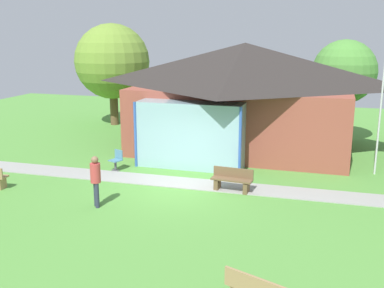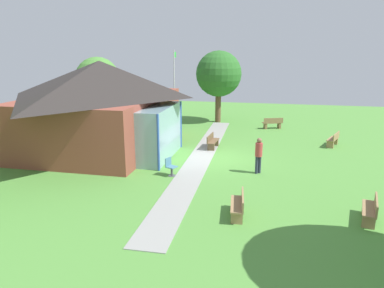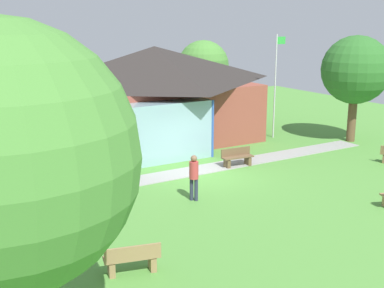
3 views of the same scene
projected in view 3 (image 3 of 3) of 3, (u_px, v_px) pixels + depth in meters
ground_plane at (207, 175)px, 21.71m from camera, size 44.00×44.00×0.00m
pavilion at (155, 93)px, 27.38m from camera, size 11.04×8.76×5.16m
footpath at (197, 170)px, 22.39m from camera, size 19.55×1.61×0.03m
flagpole at (276, 82)px, 27.94m from camera, size 0.64×0.08×5.78m
bench_front_left at (132, 259)px, 13.25m from camera, size 1.56×0.77×0.84m
bench_mid_left at (62, 210)px, 16.71m from camera, size 1.53×0.57×0.84m
bench_rear_near_path at (237, 158)px, 22.96m from camera, size 1.53×0.56×0.84m
patio_chair_west at (122, 168)px, 21.39m from camera, size 0.57×0.57×0.86m
visitor_strolling_lawn at (194, 174)px, 18.48m from camera, size 0.34×0.34×1.74m
tree_behind_pavilion_right at (203, 67)px, 31.68m from camera, size 3.23×3.23×5.31m
tree_east_hedge at (356, 70)px, 26.88m from camera, size 3.66×3.66×5.76m
tree_lawn_corner at (1, 159)px, 8.86m from camera, size 4.98×4.98×6.67m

